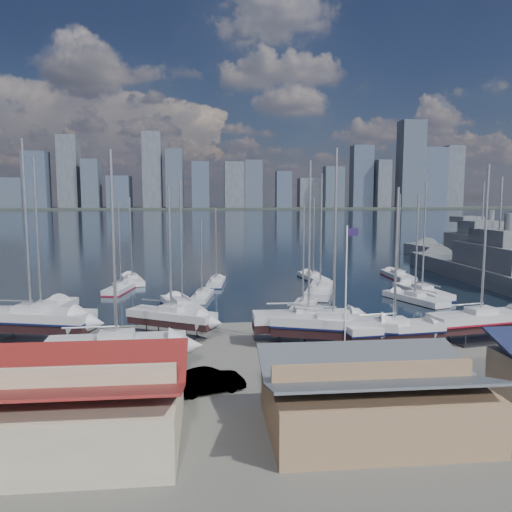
{
  "coord_description": "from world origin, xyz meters",
  "views": [
    {
      "loc": [
        -9.44,
        -52.73,
        13.4
      ],
      "look_at": [
        -3.31,
        8.0,
        6.3
      ],
      "focal_mm": 35.0,
      "sensor_mm": 36.0,
      "label": 1
    }
  ],
  "objects": [
    {
      "name": "car_b",
      "position": [
        -9.32,
        -19.28,
        0.81
      ],
      "size": [
        5.2,
        3.09,
        1.62
      ],
      "primitive_type": "imported",
      "rotation": [
        0.0,
        0.0,
        1.87
      ],
      "color": "gray",
      "rests_on": "ground"
    },
    {
      "name": "sailboat_cradle_3",
      "position": [
        1.73,
        -10.5,
        2.16
      ],
      "size": [
        11.4,
        6.4,
        17.64
      ],
      "rotation": [
        0.0,
        0.0,
        -0.32
      ],
      "color": "#2D2D33",
      "rests_on": "ground"
    },
    {
      "name": "sailboat_moored_3",
      "position": [
        -12.35,
        6.52,
        0.31
      ],
      "size": [
        6.1,
        11.29,
        16.26
      ],
      "rotation": [
        0.0,
        0.0,
        1.87
      ],
      "color": "black",
      "rests_on": "water"
    },
    {
      "name": "sailboat_moored_6",
      "position": [
        1.89,
        4.31,
        0.31
      ],
      "size": [
        5.23,
        9.16,
        13.21
      ],
      "rotation": [
        0.0,
        0.0,
        1.24
      ],
      "color": "black",
      "rests_on": "water"
    },
    {
      "name": "sailboat_moored_1",
      "position": [
        -21.76,
        19.95,
        0.31
      ],
      "size": [
        4.1,
        9.36,
        13.53
      ],
      "rotation": [
        0.0,
        0.0,
        1.39
      ],
      "color": "black",
      "rests_on": "water"
    },
    {
      "name": "skyline",
      "position": [
        -7.83,
        553.76,
        39.09
      ],
      "size": [
        639.14,
        43.8,
        107.69
      ],
      "color": "#475166",
      "rests_on": "far_shore"
    },
    {
      "name": "shed_grey",
      "position": [
        0.0,
        -26.0,
        2.15
      ],
      "size": [
        12.6,
        8.4,
        4.17
      ],
      "color": "#8C6B4C",
      "rests_on": "ground"
    },
    {
      "name": "sailboat_moored_9",
      "position": [
        17.4,
        8.29,
        0.32
      ],
      "size": [
        5.83,
        9.85,
        14.38
      ],
      "rotation": [
        0.0,
        0.0,
        1.93
      ],
      "color": "black",
      "rests_on": "water"
    },
    {
      "name": "sailboat_cradle_1",
      "position": [
        -16.27,
        -15.05,
        2.12
      ],
      "size": [
        10.63,
        3.35,
        16.93
      ],
      "rotation": [
        0.0,
        0.0,
        0.04
      ],
      "color": "#2D2D33",
      "rests_on": "ground"
    },
    {
      "name": "water",
      "position": [
        0.0,
        300.0,
        -0.15
      ],
      "size": [
        1400.0,
        600.0,
        0.4
      ],
      "primitive_type": "cube",
      "color": "#172835",
      "rests_on": "ground"
    },
    {
      "name": "naval_ship_east",
      "position": [
        35.37,
        19.52,
        1.67
      ],
      "size": [
        7.74,
        48.01,
        18.32
      ],
      "rotation": [
        0.0,
        0.0,
        1.57
      ],
      "color": "#585D62",
      "rests_on": "water"
    },
    {
      "name": "sailboat_moored_5",
      "position": [
        -7.91,
        23.9,
        0.31
      ],
      "size": [
        3.28,
        8.49,
        12.36
      ],
      "rotation": [
        0.0,
        0.0,
        1.45
      ],
      "color": "black",
      "rests_on": "water"
    },
    {
      "name": "sailboat_moored_8",
      "position": [
        7.96,
        26.51,
        0.31
      ],
      "size": [
        3.64,
        9.65,
        14.09
      ],
      "rotation": [
        0.0,
        0.0,
        1.68
      ],
      "color": "black",
      "rests_on": "water"
    },
    {
      "name": "sailboat_moored_0",
      "position": [
        -27.98,
        4.36,
        0.31
      ],
      "size": [
        5.46,
        12.91,
        18.71
      ],
      "rotation": [
        0.0,
        0.0,
        1.41
      ],
      "color": "black",
      "rests_on": "water"
    },
    {
      "name": "sailboat_moored_10",
      "position": [
        20.28,
        12.56,
        0.31
      ],
      "size": [
        4.59,
        11.3,
        16.41
      ],
      "rotation": [
        0.0,
        0.0,
        1.71
      ],
      "color": "black",
      "rests_on": "water"
    },
    {
      "name": "sailboat_moored_11",
      "position": [
        22.49,
        27.04,
        0.31
      ],
      "size": [
        2.88,
        9.92,
        14.79
      ],
      "rotation": [
        0.0,
        0.0,
        1.56
      ],
      "color": "black",
      "rests_on": "water"
    },
    {
      "name": "sailboat_moored_7",
      "position": [
        6.39,
        14.71,
        0.32
      ],
      "size": [
        6.84,
        12.03,
        17.53
      ],
      "rotation": [
        0.0,
        0.0,
        1.24
      ],
      "color": "black",
      "rests_on": "water"
    },
    {
      "name": "sailboat_cradle_4",
      "position": [
        -0.03,
        -8.09,
        2.12
      ],
      "size": [
        10.35,
        3.03,
        16.77
      ],
      "rotation": [
        0.0,
        0.0,
        -0.01
      ],
      "color": "#2D2D33",
      "rests_on": "ground"
    },
    {
      "name": "ground",
      "position": [
        0.0,
        -10.0,
        0.0
      ],
      "size": [
        1400.0,
        1400.0,
        0.0
      ],
      "primitive_type": "plane",
      "color": "#605E59",
      "rests_on": "ground"
    },
    {
      "name": "sailboat_cradle_6",
      "position": [
        15.95,
        -9.69,
        2.09
      ],
      "size": [
        10.54,
        4.66,
        16.43
      ],
      "rotation": [
        0.0,
        0.0,
        0.18
      ],
      "color": "#2D2D33",
      "rests_on": "ground"
    },
    {
      "name": "far_shore",
      "position": [
        0.0,
        560.0,
        1.1
      ],
      "size": [
        1400.0,
        80.0,
        2.2
      ],
      "primitive_type": "cube",
      "color": "#2D332D",
      "rests_on": "ground"
    },
    {
      "name": "sailboat_moored_2",
      "position": [
        -21.21,
        27.09,
        0.32
      ],
      "size": [
        5.15,
        9.74,
        14.17
      ],
      "rotation": [
        0.0,
        0.0,
        1.85
      ],
      "color": "black",
      "rests_on": "water"
    },
    {
      "name": "car_a",
      "position": [
        -11.93,
        -20.89,
        0.75
      ],
      "size": [
        1.94,
        4.48,
        1.51
      ],
      "primitive_type": "imported",
      "rotation": [
        0.0,
        0.0,
        0.04
      ],
      "color": "gray",
      "rests_on": "ground"
    },
    {
      "name": "sailboat_cradle_2",
      "position": [
        -12.84,
        -5.13,
        2.0
      ],
      "size": [
        8.92,
        6.47,
        14.55
      ],
      "rotation": [
        0.0,
        0.0,
        -0.51
      ],
      "color": "#2D2D33",
      "rests_on": "ground"
    },
    {
      "name": "sailboat_cradle_5",
      "position": [
        6.7,
        -11.95,
        1.98
      ],
      "size": [
        8.99,
        3.43,
        14.31
      ],
      "rotation": [
        0.0,
        0.0,
        0.11
      ],
      "color": "#2D2D33",
      "rests_on": "ground"
    },
    {
      "name": "car_c",
      "position": [
        3.99,
        -19.2,
        0.64
      ],
      "size": [
        3.09,
        4.94,
        1.27
      ],
      "primitive_type": "imported",
      "rotation": [
        0.0,
        0.0,
        0.23
      ],
      "color": "gray",
      "rests_on": "ground"
    },
    {
      "name": "flagpole",
      "position": [
        2.2,
        -12.75,
        6.39
      ],
      "size": [
        0.99,
        0.12,
        11.18
      ],
      "color": "white",
      "rests_on": "ground"
    },
    {
      "name": "shed_red",
      "position": [
        -18.0,
        -26.0,
        2.32
      ],
      "size": [
        14.7,
        9.45,
        4.51
      ],
      "color": "#BFB293",
      "rests_on": "ground"
    },
    {
      "name": "naval_ship_west",
      "position": [
        44.96,
        40.95,
        1.66
      ],
      "size": [
        13.25,
        47.1,
        18.19
      ],
      "rotation": [
        0.0,
        0.0,
        1.7
      ],
      "color": "#585D62",
      "rests_on": "water"
    },
    {
      "name": "sailboat_moored_4",
      "position": [
        -10.04,
        12.91,
        0.33
      ],
      "size": [
        3.28,
        7.83,
        11.46
      ],
      "rotation": [
        0.0,
        0.0,
        1.42
      ],
      "color": "black",
      "rests_on": "water"
    },
    {
      "name": "sailboat_cradle_0",
      "position": [
        -25.66,
        -5.64,
        2.21
      ],
      "size": [
        12.15,
        6.19,
        18.7
      ],
      "rotation": [
        0.0,
        0.0,
        -0.26
      ],
      "color": "#2D2D33",
      "rests_on": "ground"
    }
  ]
}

